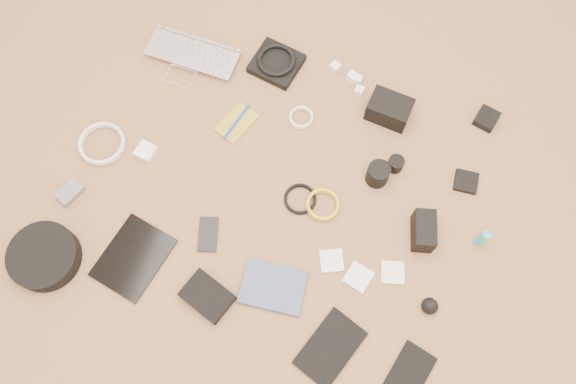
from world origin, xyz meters
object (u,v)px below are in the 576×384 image
(dslr_camera, at_px, (389,109))
(headphone_case, at_px, (44,257))
(laptop, at_px, (187,64))
(phone, at_px, (208,234))
(paperback, at_px, (267,310))
(tablet, at_px, (133,258))

(dslr_camera, distance_m, headphone_case, 1.23)
(laptop, relative_size, phone, 2.88)
(dslr_camera, xyz_separation_m, headphone_case, (-0.91, -0.84, -0.01))
(laptop, distance_m, phone, 0.65)
(laptop, bearing_deg, paperback, -51.11)
(headphone_case, bearing_deg, dslr_camera, 42.74)
(tablet, distance_m, phone, 0.25)
(laptop, distance_m, tablet, 0.73)
(tablet, height_order, paperback, paperback)
(phone, distance_m, paperback, 0.31)
(dslr_camera, relative_size, headphone_case, 0.66)
(headphone_case, height_order, paperback, headphone_case)
(dslr_camera, relative_size, tablet, 0.61)
(phone, height_order, paperback, paperback)
(dslr_camera, bearing_deg, headphone_case, -130.81)
(headphone_case, bearing_deg, phone, 26.80)
(paperback, bearing_deg, phone, 51.66)
(laptop, xyz_separation_m, dslr_camera, (0.74, 0.03, 0.03))
(headphone_case, distance_m, paperback, 0.72)
(dslr_camera, bearing_deg, paperback, -96.93)
(dslr_camera, xyz_separation_m, tablet, (-0.65, -0.75, -0.04))
(tablet, relative_size, phone, 2.02)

